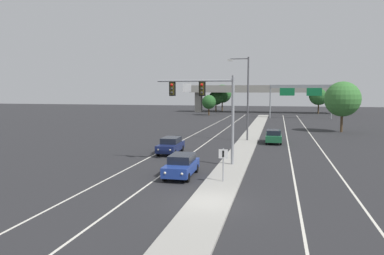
{
  "coord_description": "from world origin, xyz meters",
  "views": [
    {
      "loc": [
        3.5,
        -18.94,
        6.14
      ],
      "look_at": [
        -3.2,
        9.28,
        3.2
      ],
      "focal_mm": 34.04,
      "sensor_mm": 36.0,
      "label": 1
    }
  ],
  "objects_px": {
    "tree_far_right_b": "(319,95)",
    "median_sign_post": "(223,160)",
    "tree_far_left_b": "(209,102)",
    "tree_far_left_a": "(216,98)",
    "car_oncoming_navy": "(171,145)",
    "highway_sign_gantry": "(301,91)",
    "car_receding_green": "(273,136)",
    "street_lamp_median": "(246,94)",
    "car_oncoming_blue": "(181,165)",
    "tree_far_right_a": "(343,99)",
    "overhead_signal_mast": "(208,101)",
    "tree_far_left_c": "(222,94)"
  },
  "relations": [
    {
      "from": "overhead_signal_mast",
      "to": "median_sign_post",
      "type": "distance_m",
      "value": 7.18
    },
    {
      "from": "car_oncoming_navy",
      "to": "median_sign_post",
      "type": "bearing_deg",
      "value": -56.99
    },
    {
      "from": "car_receding_green",
      "to": "tree_far_right_b",
      "type": "relative_size",
      "value": 0.6
    },
    {
      "from": "overhead_signal_mast",
      "to": "tree_far_left_a",
      "type": "height_order",
      "value": "overhead_signal_mast"
    },
    {
      "from": "car_oncoming_blue",
      "to": "car_oncoming_navy",
      "type": "relative_size",
      "value": 1.0
    },
    {
      "from": "tree_far_right_b",
      "to": "tree_far_left_a",
      "type": "distance_m",
      "value": 28.93
    },
    {
      "from": "car_oncoming_blue",
      "to": "tree_far_left_b",
      "type": "distance_m",
      "value": 65.74
    },
    {
      "from": "overhead_signal_mast",
      "to": "car_receding_green",
      "type": "xyz_separation_m",
      "value": [
        5.12,
        14.22,
        -4.48
      ]
    },
    {
      "from": "tree_far_left_a",
      "to": "tree_far_left_c",
      "type": "distance_m",
      "value": 3.32
    },
    {
      "from": "car_oncoming_navy",
      "to": "tree_far_right_b",
      "type": "xyz_separation_m",
      "value": [
        20.66,
        68.85,
        4.06
      ]
    },
    {
      "from": "car_oncoming_blue",
      "to": "tree_far_left_c",
      "type": "height_order",
      "value": "tree_far_left_c"
    },
    {
      "from": "car_oncoming_blue",
      "to": "tree_far_left_a",
      "type": "bearing_deg",
      "value": 97.91
    },
    {
      "from": "car_receding_green",
      "to": "tree_far_left_c",
      "type": "height_order",
      "value": "tree_far_left_c"
    },
    {
      "from": "tree_far_left_a",
      "to": "tree_far_left_c",
      "type": "height_order",
      "value": "tree_far_left_c"
    },
    {
      "from": "car_oncoming_navy",
      "to": "tree_far_left_b",
      "type": "height_order",
      "value": "tree_far_left_b"
    },
    {
      "from": "tree_far_right_a",
      "to": "tree_far_right_b",
      "type": "distance_m",
      "value": 45.21
    },
    {
      "from": "car_receding_green",
      "to": "tree_far_left_b",
      "type": "relative_size",
      "value": 0.88
    },
    {
      "from": "overhead_signal_mast",
      "to": "car_receding_green",
      "type": "bearing_deg",
      "value": 70.2
    },
    {
      "from": "median_sign_post",
      "to": "tree_far_left_c",
      "type": "distance_m",
      "value": 87.42
    },
    {
      "from": "car_oncoming_navy",
      "to": "tree_far_left_c",
      "type": "bearing_deg",
      "value": 94.85
    },
    {
      "from": "car_oncoming_navy",
      "to": "tree_far_right_a",
      "type": "distance_m",
      "value": 30.87
    },
    {
      "from": "highway_sign_gantry",
      "to": "tree_far_left_a",
      "type": "relative_size",
      "value": 2.15
    },
    {
      "from": "tree_far_left_b",
      "to": "car_oncoming_blue",
      "type": "bearing_deg",
      "value": -81.0
    },
    {
      "from": "tree_far_left_a",
      "to": "tree_far_left_b",
      "type": "distance_m",
      "value": 17.46
    },
    {
      "from": "tree_far_right_b",
      "to": "overhead_signal_mast",
      "type": "bearing_deg",
      "value": -102.34
    },
    {
      "from": "median_sign_post",
      "to": "car_oncoming_blue",
      "type": "bearing_deg",
      "value": 157.52
    },
    {
      "from": "tree_far_right_b",
      "to": "tree_far_left_b",
      "type": "bearing_deg",
      "value": -154.63
    },
    {
      "from": "tree_far_right_b",
      "to": "median_sign_post",
      "type": "bearing_deg",
      "value": -99.97
    },
    {
      "from": "median_sign_post",
      "to": "tree_far_left_b",
      "type": "height_order",
      "value": "tree_far_left_b"
    },
    {
      "from": "car_oncoming_navy",
      "to": "tree_far_right_b",
      "type": "bearing_deg",
      "value": 73.3
    },
    {
      "from": "highway_sign_gantry",
      "to": "tree_far_left_c",
      "type": "relative_size",
      "value": 1.66
    },
    {
      "from": "car_oncoming_blue",
      "to": "tree_far_right_a",
      "type": "bearing_deg",
      "value": 64.09
    },
    {
      "from": "street_lamp_median",
      "to": "car_oncoming_navy",
      "type": "distance_m",
      "value": 13.16
    },
    {
      "from": "tree_far_left_c",
      "to": "tree_far_left_b",
      "type": "relative_size",
      "value": 1.57
    },
    {
      "from": "car_oncoming_navy",
      "to": "tree_far_right_a",
      "type": "relative_size",
      "value": 0.6
    },
    {
      "from": "street_lamp_median",
      "to": "tree_far_right_b",
      "type": "relative_size",
      "value": 1.34
    },
    {
      "from": "car_oncoming_navy",
      "to": "tree_far_right_a",
      "type": "xyz_separation_m",
      "value": [
        19.4,
        23.66,
        4.09
      ]
    },
    {
      "from": "tree_far_right_b",
      "to": "tree_far_left_b",
      "type": "xyz_separation_m",
      "value": [
        -27.42,
        -13.0,
        -1.56
      ]
    },
    {
      "from": "street_lamp_median",
      "to": "tree_far_left_c",
      "type": "xyz_separation_m",
      "value": [
        -12.82,
        65.61,
        -0.57
      ]
    },
    {
      "from": "car_oncoming_blue",
      "to": "highway_sign_gantry",
      "type": "bearing_deg",
      "value": 79.1
    },
    {
      "from": "overhead_signal_mast",
      "to": "tree_far_left_c",
      "type": "height_order",
      "value": "tree_far_left_c"
    },
    {
      "from": "car_oncoming_navy",
      "to": "tree_far_left_b",
      "type": "bearing_deg",
      "value": 96.9
    },
    {
      "from": "highway_sign_gantry",
      "to": "tree_far_right_a",
      "type": "bearing_deg",
      "value": -80.27
    },
    {
      "from": "car_oncoming_navy",
      "to": "highway_sign_gantry",
      "type": "xyz_separation_m",
      "value": [
        14.88,
        49.99,
        5.34
      ]
    },
    {
      "from": "tree_far_left_b",
      "to": "car_oncoming_navy",
      "type": "bearing_deg",
      "value": -83.1
    },
    {
      "from": "highway_sign_gantry",
      "to": "tree_far_right_b",
      "type": "bearing_deg",
      "value": 72.98
    },
    {
      "from": "car_oncoming_navy",
      "to": "car_receding_green",
      "type": "bearing_deg",
      "value": 44.75
    },
    {
      "from": "overhead_signal_mast",
      "to": "median_sign_post",
      "type": "bearing_deg",
      "value": -69.71
    },
    {
      "from": "tree_far_left_a",
      "to": "tree_far_left_b",
      "type": "xyz_separation_m",
      "value": [
        1.15,
        -17.41,
        -0.7
      ]
    },
    {
      "from": "tree_far_right_b",
      "to": "tree_far_left_b",
      "type": "height_order",
      "value": "tree_far_right_b"
    }
  ]
}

